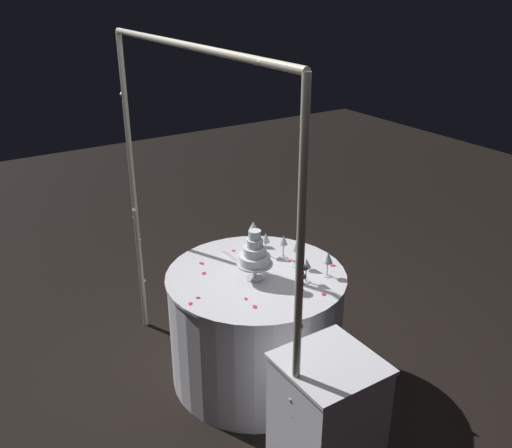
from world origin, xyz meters
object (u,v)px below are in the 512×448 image
main_table (256,326)px  tiered_cake (255,255)px  wine_glass_2 (296,247)px  decorative_arch (194,190)px  wine_glass_5 (328,259)px  wine_glass_0 (253,227)px  side_table (326,428)px  wine_glass_4 (266,239)px  cake_knife (237,260)px  wine_glass_3 (306,265)px  wine_glass_1 (283,242)px

main_table → tiered_cake: size_ratio=3.49×
tiered_cake → wine_glass_2: 0.31m
main_table → decorative_arch: bearing=89.8°
main_table → wine_glass_5: bearing=-125.2°
tiered_cake → wine_glass_2: bearing=-91.1°
tiered_cake → wine_glass_5: tiered_cake is taller
wine_glass_0 → side_table: bearing=162.4°
side_table → wine_glass_4: bearing=-19.1°
cake_knife → wine_glass_3: bearing=-155.3°
main_table → wine_glass_4: wine_glass_4 is taller
decorative_arch → wine_glass_5: 0.96m
tiered_cake → wine_glass_3: bearing=-129.8°
main_table → tiered_cake: bearing=139.5°
decorative_arch → cake_knife: bearing=-60.5°
cake_knife → wine_glass_0: bearing=-55.6°
main_table → wine_glass_5: 0.67m
wine_glass_0 → wine_glass_4: size_ratio=1.01×
main_table → wine_glass_0: (0.38, -0.22, 0.51)m
tiered_cake → side_table: bearing=169.7°
side_table → cake_knife: size_ratio=2.74×
wine_glass_4 → wine_glass_5: size_ratio=1.00×
main_table → wine_glass_4: 0.57m
wine_glass_5 → wine_glass_4: bearing=20.9°
main_table → wine_glass_3: bearing=-139.8°
decorative_arch → wine_glass_0: bearing=-58.6°
wine_glass_1 → wine_glass_3: wine_glass_1 is taller
main_table → wine_glass_0: size_ratio=6.81×
main_table → wine_glass_2: wine_glass_2 is taller
wine_glass_2 → decorative_arch: bearing=85.9°
cake_knife → wine_glass_5: bearing=-142.2°
cake_knife → wine_glass_1: bearing=-114.4°
wine_glass_3 → wine_glass_0: bearing=-1.7°
wine_glass_0 → cake_knife: wine_glass_0 is taller
wine_glass_1 → wine_glass_5: size_ratio=0.98×
wine_glass_2 → wine_glass_3: 0.21m
cake_knife → wine_glass_2: bearing=-133.6°
side_table → wine_glass_3: wine_glass_3 is taller
wine_glass_0 → wine_glass_1: bearing=-169.9°
wine_glass_4 → side_table: bearing=160.9°
side_table → wine_glass_1: (1.06, -0.48, 0.48)m
wine_glass_4 → cake_knife: (0.04, 0.20, -0.12)m
main_table → wine_glass_5: wine_glass_5 is taller
main_table → wine_glass_1: size_ratio=7.03×
decorative_arch → side_table: (-0.97, -0.19, -1.01)m
decorative_arch → main_table: (-0.00, -0.40, -1.03)m
side_table → tiered_cake: bearing=-10.3°
wine_glass_0 → wine_glass_1: 0.29m
wine_glass_0 → wine_glass_3: 0.62m
decorative_arch → wine_glass_4: size_ratio=13.24×
wine_glass_5 → wine_glass_3: bearing=85.5°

